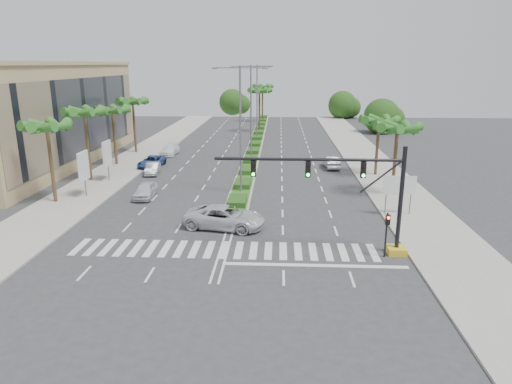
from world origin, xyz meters
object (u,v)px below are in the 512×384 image
car_parked_a (145,190)px  car_crossing (225,217)px  car_parked_c (152,162)px  car_parked_d (170,150)px  car_right (331,162)px  car_parked_b (153,168)px

car_parked_a → car_crossing: size_ratio=0.67×
car_parked_c → car_parked_d: (0.39, 7.93, 0.02)m
car_parked_c → car_parked_d: car_parked_d is taller
car_parked_c → car_crossing: car_crossing is taller
car_right → car_parked_c: bearing=-1.7°
car_parked_d → car_right: (21.39, -7.29, 0.03)m
car_parked_b → car_right: size_ratio=0.89×
car_parked_b → car_right: car_right is taller
car_parked_c → car_crossing: 23.65m
car_parked_a → car_parked_b: 9.66m
car_parked_c → car_parked_d: 7.94m
car_parked_b → car_parked_d: bearing=86.9°
car_parked_b → car_crossing: car_crossing is taller
car_parked_c → car_parked_a: bearing=-70.9°
car_parked_d → car_right: bearing=-16.4°
car_parked_a → car_parked_d: (-2.57, 20.90, -0.01)m
car_parked_b → car_right: (20.71, 4.14, 0.08)m
car_parked_d → car_crossing: 30.70m
car_right → car_crossing: bearing=60.6°
car_parked_c → car_crossing: size_ratio=0.79×
car_parked_c → car_parked_b: bearing=-66.7°
car_parked_d → car_parked_c: bearing=-90.4°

